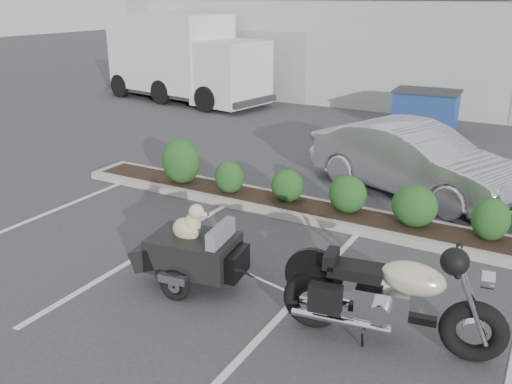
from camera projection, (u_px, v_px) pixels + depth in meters
The scene contains 8 objects.
ground at pixel (245, 260), 8.40m from camera, with size 90.00×90.00×0.00m, color #38383A.
planter_kerb at pixel (355, 220), 9.70m from camera, with size 12.00×1.00×0.15m, color #9E9E93.
building at pixel (462, 45), 21.60m from camera, with size 26.00×10.00×4.00m, color #9EA099.
motorcycle at pixel (390, 299), 6.19m from camera, with size 2.58×1.01×1.48m.
pet_trailer at pixel (193, 251), 7.53m from camera, with size 2.09×1.18×1.23m.
sedan at pixel (413, 160), 10.96m from camera, with size 1.53×4.38×1.44m, color silver.
dumpster at pixel (425, 111), 16.13m from camera, with size 1.94×1.38×1.23m.
delivery_truck at pixel (185, 60), 20.54m from camera, with size 7.28×3.38×3.21m.
Camera 1 is at (3.87, -6.46, 3.86)m, focal length 38.00 mm.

